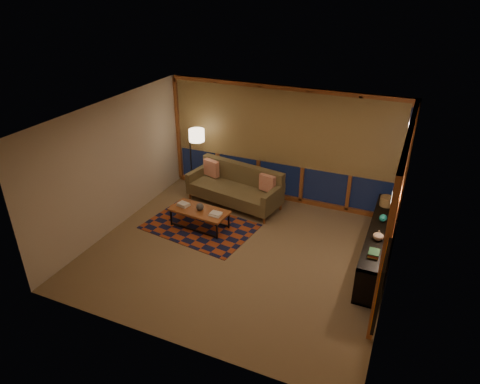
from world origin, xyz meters
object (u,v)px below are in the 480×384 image
at_px(coffee_table, 200,218).
at_px(bookshelf, 378,244).
at_px(floor_lamp, 191,157).
at_px(sofa, 234,187).

height_order(coffee_table, bookshelf, bookshelf).
height_order(coffee_table, floor_lamp, floor_lamp).
xyz_separation_m(sofa, floor_lamp, (-1.33, 0.37, 0.38)).
bearing_deg(sofa, coffee_table, -91.53).
xyz_separation_m(coffee_table, floor_lamp, (-1.08, 1.59, 0.62)).
bearing_deg(coffee_table, sofa, 83.42).
height_order(sofa, coffee_table, sofa).
relative_size(sofa, bookshelf, 0.77).
bearing_deg(bookshelf, coffee_table, -175.49).
height_order(floor_lamp, bookshelf, floor_lamp).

